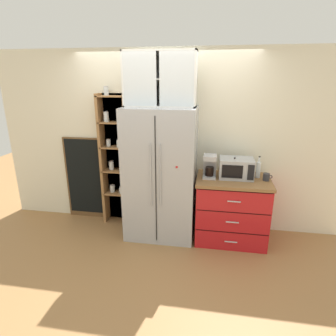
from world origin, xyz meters
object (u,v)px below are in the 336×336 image
(refrigerator, at_px, (161,174))
(microwave, at_px, (236,168))
(bottle_clear, at_px, (258,168))
(chalkboard_menu, at_px, (85,178))
(coffee_maker, at_px, (210,166))
(bottle_amber, at_px, (234,169))
(mug_charcoal, at_px, (266,177))

(refrigerator, distance_m, microwave, 1.01)
(microwave, distance_m, bottle_clear, 0.29)
(bottle_clear, relative_size, chalkboard_menu, 0.22)
(refrigerator, height_order, microwave, refrigerator)
(refrigerator, distance_m, chalkboard_menu, 1.34)
(coffee_maker, bearing_deg, bottle_clear, 7.64)
(bottle_clear, bearing_deg, chalkboard_menu, 175.35)
(coffee_maker, height_order, chalkboard_menu, chalkboard_menu)
(chalkboard_menu, bearing_deg, refrigerator, -13.57)
(microwave, distance_m, coffee_maker, 0.35)
(refrigerator, xyz_separation_m, microwave, (1.00, 0.06, 0.12))
(bottle_amber, xyz_separation_m, chalkboard_menu, (-2.26, 0.27, -0.36))
(coffee_maker, xyz_separation_m, chalkboard_menu, (-1.94, 0.30, -0.39))
(refrigerator, distance_m, bottle_clear, 1.30)
(mug_charcoal, bearing_deg, chalkboard_menu, 173.29)
(microwave, relative_size, bottle_clear, 1.51)
(microwave, xyz_separation_m, mug_charcoal, (0.38, -0.06, -0.08))
(bottle_clear, bearing_deg, bottle_amber, -170.08)
(chalkboard_menu, bearing_deg, coffee_maker, -8.64)
(mug_charcoal, bearing_deg, refrigerator, 179.82)
(coffee_maker, xyz_separation_m, mug_charcoal, (0.73, -0.02, -0.11))
(microwave, bearing_deg, coffee_maker, -173.09)
(microwave, xyz_separation_m, chalkboard_menu, (-2.29, 0.25, -0.37))
(mug_charcoal, height_order, chalkboard_menu, chalkboard_menu)
(refrigerator, height_order, bottle_amber, refrigerator)
(microwave, xyz_separation_m, bottle_amber, (-0.03, -0.01, -0.01))
(refrigerator, xyz_separation_m, bottle_amber, (0.98, 0.04, 0.11))
(refrigerator, height_order, mug_charcoal, refrigerator)
(mug_charcoal, bearing_deg, bottle_clear, 131.60)
(refrigerator, bearing_deg, bottle_clear, 4.43)
(microwave, xyz_separation_m, coffee_maker, (-0.35, -0.04, 0.03))
(mug_charcoal, relative_size, chalkboard_menu, 0.09)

